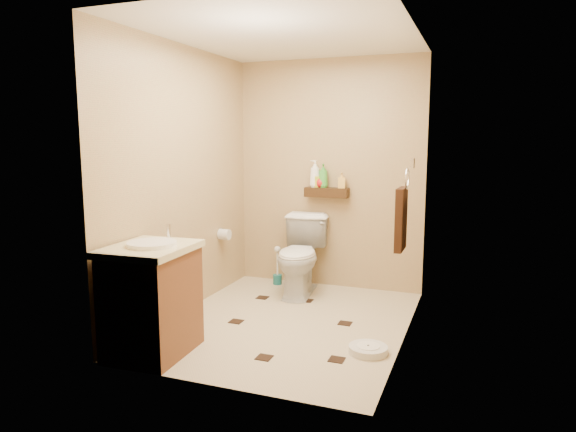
% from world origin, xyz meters
% --- Properties ---
extents(ground, '(2.50, 2.50, 0.00)m').
position_xyz_m(ground, '(0.00, 0.00, 0.00)').
color(ground, '#C4B68F').
rests_on(ground, ground).
extents(wall_back, '(2.00, 0.04, 2.40)m').
position_xyz_m(wall_back, '(0.00, 1.25, 1.20)').
color(wall_back, tan).
rests_on(wall_back, ground).
extents(wall_front, '(2.00, 0.04, 2.40)m').
position_xyz_m(wall_front, '(0.00, -1.25, 1.20)').
color(wall_front, tan).
rests_on(wall_front, ground).
extents(wall_left, '(0.04, 2.50, 2.40)m').
position_xyz_m(wall_left, '(-1.00, 0.00, 1.20)').
color(wall_left, tan).
rests_on(wall_left, ground).
extents(wall_right, '(0.04, 2.50, 2.40)m').
position_xyz_m(wall_right, '(1.00, 0.00, 1.20)').
color(wall_right, tan).
rests_on(wall_right, ground).
extents(ceiling, '(2.00, 2.50, 0.02)m').
position_xyz_m(ceiling, '(0.00, 0.00, 2.40)').
color(ceiling, silver).
rests_on(ceiling, wall_back).
extents(wall_shelf, '(0.46, 0.14, 0.10)m').
position_xyz_m(wall_shelf, '(0.00, 1.17, 1.02)').
color(wall_shelf, '#39200F').
rests_on(wall_shelf, wall_back).
extents(floor_accents, '(1.19, 1.48, 0.01)m').
position_xyz_m(floor_accents, '(0.04, -0.03, 0.00)').
color(floor_accents, black).
rests_on(floor_accents, ground).
extents(toilet, '(0.53, 0.83, 0.80)m').
position_xyz_m(toilet, '(-0.17, 0.83, 0.40)').
color(toilet, white).
rests_on(toilet, ground).
extents(vanity, '(0.58, 0.69, 0.94)m').
position_xyz_m(vanity, '(-0.70, -0.95, 0.42)').
color(vanity, brown).
rests_on(vanity, ground).
extents(bathroom_scale, '(0.33, 0.33, 0.06)m').
position_xyz_m(bathroom_scale, '(0.79, -0.39, 0.03)').
color(bathroom_scale, silver).
rests_on(bathroom_scale, ground).
extents(toilet_brush, '(0.10, 0.10, 0.43)m').
position_xyz_m(toilet_brush, '(-0.52, 1.07, 0.15)').
color(toilet_brush, '#196366').
rests_on(toilet_brush, ground).
extents(towel_ring, '(0.12, 0.30, 0.76)m').
position_xyz_m(towel_ring, '(0.91, 0.25, 0.95)').
color(towel_ring, silver).
rests_on(towel_ring, wall_right).
extents(toilet_paper, '(0.12, 0.11, 0.12)m').
position_xyz_m(toilet_paper, '(-0.94, 0.65, 0.60)').
color(toilet_paper, silver).
rests_on(toilet_paper, wall_left).
extents(bottle_a, '(0.12, 0.12, 0.29)m').
position_xyz_m(bottle_a, '(-0.13, 1.17, 1.21)').
color(bottle_a, white).
rests_on(bottle_a, wall_shelf).
extents(bottle_b, '(0.11, 0.11, 0.18)m').
position_xyz_m(bottle_b, '(-0.11, 1.17, 1.16)').
color(bottle_b, '#CBD72D').
rests_on(bottle_b, wall_shelf).
extents(bottle_c, '(0.15, 0.15, 0.14)m').
position_xyz_m(bottle_c, '(-0.07, 1.17, 1.14)').
color(bottle_c, red).
rests_on(bottle_c, wall_shelf).
extents(bottle_d, '(0.11, 0.11, 0.25)m').
position_xyz_m(bottle_d, '(-0.04, 1.17, 1.19)').
color(bottle_d, green).
rests_on(bottle_d, wall_shelf).
extents(bottle_e, '(0.09, 0.09, 0.16)m').
position_xyz_m(bottle_e, '(0.16, 1.17, 1.15)').
color(bottle_e, '#E9B64D').
rests_on(bottle_e, wall_shelf).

